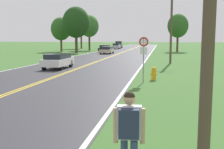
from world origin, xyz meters
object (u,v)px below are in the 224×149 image
at_px(tree_right_cluster, 76,22).
at_px(tree_far_back, 81,25).
at_px(hitchhiker_person, 129,128).
at_px(car_dark_green_van_distant, 119,44).
at_px(traffic_sign, 144,48).
at_px(tree_behind_sign, 61,29).
at_px(tree_mid_treeline, 89,26).
at_px(tree_left_verge, 178,26).
at_px(car_champagne_hatchback_mid_near, 107,50).
at_px(car_black_sedan_mid_far, 105,48).
at_px(car_white_hatchback_approaching, 58,60).
at_px(fire_hydrant, 154,73).
at_px(car_silver_hatchback_receding, 116,46).

height_order(tree_right_cluster, tree_far_back, tree_far_back).
relative_size(hitchhiker_person, tree_right_cluster, 0.21).
relative_size(tree_far_back, car_dark_green_van_distant, 2.10).
xyz_separation_m(traffic_sign, tree_far_back, (-19.90, 55.03, 4.17)).
bearing_deg(traffic_sign, tree_behind_sign, 116.83).
distance_m(tree_mid_treeline, tree_far_back, 11.52).
xyz_separation_m(tree_left_verge, tree_right_cluster, (-18.92, -8.64, 0.40)).
distance_m(hitchhiker_person, tree_left_verge, 54.67).
distance_m(car_champagne_hatchback_mid_near, car_black_sedan_mid_far, 5.79).
height_order(tree_far_back, car_white_hatchback_approaching, tree_far_back).
xyz_separation_m(traffic_sign, tree_right_cluster, (-14.63, 33.56, 3.50)).
bearing_deg(tree_mid_treeline, tree_right_cluster, -88.13).
bearing_deg(car_white_hatchback_approaching, tree_left_verge, -19.08).
distance_m(tree_mid_treeline, car_white_hatchback_approaching, 38.62).
bearing_deg(car_black_sedan_mid_far, traffic_sign, -162.34).
bearing_deg(tree_far_back, tree_right_cluster, -76.22).
relative_size(fire_hydrant, tree_far_back, 0.10).
bearing_deg(tree_left_verge, tree_mid_treeline, 172.81).
distance_m(fire_hydrant, tree_right_cluster, 36.04).
bearing_deg(tree_mid_treeline, tree_left_verge, -7.19).
relative_size(tree_right_cluster, car_champagne_hatchback_mid_near, 2.10).
distance_m(tree_far_back, car_silver_hatchback_receding, 11.17).
bearing_deg(car_silver_hatchback_receding, fire_hydrant, -167.65).
distance_m(hitchhiker_person, fire_hydrant, 13.51).
relative_size(tree_behind_sign, car_silver_hatchback_receding, 1.97).
distance_m(hitchhiker_person, car_silver_hatchback_receding, 66.94).
relative_size(car_champagne_hatchback_mid_near, car_silver_hatchback_receding, 1.15).
bearing_deg(car_silver_hatchback_receding, tree_behind_sign, 151.06).
xyz_separation_m(fire_hydrant, traffic_sign, (-0.61, -1.33, 1.70)).
xyz_separation_m(traffic_sign, tree_mid_treeline, (-15.00, 44.64, 3.29)).
bearing_deg(hitchhiker_person, car_dark_green_van_distant, 4.06).
distance_m(tree_right_cluster, car_dark_green_van_distant, 28.98).
relative_size(tree_right_cluster, car_dark_green_van_distant, 2.00).
xyz_separation_m(fire_hydrant, tree_left_verge, (3.67, 40.88, 4.80)).
bearing_deg(tree_far_back, car_silver_hatchback_receding, -6.71).
bearing_deg(car_white_hatchback_approaching, car_champagne_hatchback_mid_near, 0.99).
xyz_separation_m(tree_mid_treeline, car_white_hatchback_approaching, (6.83, -37.72, -4.68)).
xyz_separation_m(fire_hydrant, car_white_hatchback_approaching, (-8.78, 5.59, 0.30)).
bearing_deg(tree_right_cluster, traffic_sign, -66.44).
bearing_deg(car_white_hatchback_approaching, tree_far_back, 14.06).
height_order(hitchhiker_person, tree_behind_sign, tree_behind_sign).
bearing_deg(tree_mid_treeline, car_dark_green_van_distant, 76.58).
bearing_deg(tree_left_verge, hitchhiker_person, -93.97).
xyz_separation_m(hitchhiker_person, tree_mid_treeline, (-15.51, 56.81, 4.35)).
bearing_deg(tree_mid_treeline, traffic_sign, -71.43).
distance_m(traffic_sign, tree_behind_sign, 42.74).
xyz_separation_m(tree_behind_sign, car_silver_hatchback_receding, (8.98, 15.82, -3.86)).
relative_size(tree_left_verge, tree_behind_sign, 1.10).
distance_m(tree_left_verge, car_dark_green_van_distant, 25.23).
distance_m(hitchhiker_person, car_champagne_hatchback_mid_near, 44.76).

